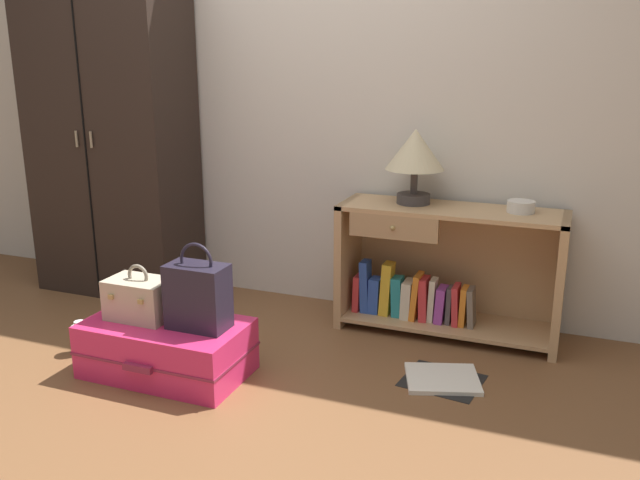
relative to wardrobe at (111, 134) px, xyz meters
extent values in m
plane|color=brown|center=(1.14, -1.20, -0.94)|extent=(9.00, 9.00, 0.00)
cube|color=beige|center=(1.14, 0.30, 0.36)|extent=(6.40, 0.10, 2.60)
cube|color=black|center=(0.00, 0.00, 0.00)|extent=(0.93, 0.45, 1.88)
cube|color=black|center=(0.00, -0.23, 0.00)|extent=(0.01, 0.01, 1.78)
cylinder|color=gray|center=(-0.05, -0.24, 0.00)|extent=(0.01, 0.01, 0.09)
cylinder|color=gray|center=(0.05, -0.24, 0.00)|extent=(0.01, 0.01, 0.09)
cube|color=tan|center=(1.46, 0.04, -0.61)|extent=(0.04, 0.35, 0.66)
cube|color=tan|center=(2.54, 0.04, -0.61)|extent=(0.04, 0.35, 0.66)
cube|color=tan|center=(2.00, 0.04, -0.29)|extent=(1.12, 0.35, 0.02)
cube|color=tan|center=(2.00, 0.04, -0.89)|extent=(1.04, 0.35, 0.02)
cube|color=tan|center=(2.00, 0.21, -0.61)|extent=(1.04, 0.01, 0.64)
cube|color=#A68259|center=(1.75, -0.13, -0.36)|extent=(0.45, 0.02, 0.12)
sphere|color=#9E844C|center=(1.75, -0.14, -0.36)|extent=(0.02, 0.02, 0.02)
cube|color=red|center=(1.53, 0.01, -0.78)|extent=(0.04, 0.10, 0.20)
cube|color=#2D51B2|center=(1.57, 0.01, -0.74)|extent=(0.05, 0.09, 0.28)
cube|color=#2D51B2|center=(1.62, 0.01, -0.78)|extent=(0.06, 0.09, 0.19)
cube|color=gold|center=(1.69, 0.01, -0.74)|extent=(0.06, 0.09, 0.28)
cube|color=teal|center=(1.75, 0.01, -0.77)|extent=(0.06, 0.09, 0.21)
cube|color=beige|center=(1.80, 0.01, -0.78)|extent=(0.05, 0.13, 0.20)
cube|color=orange|center=(1.85, 0.01, -0.76)|extent=(0.05, 0.13, 0.24)
cube|color=red|center=(1.89, 0.01, -0.76)|extent=(0.05, 0.11, 0.23)
cube|color=beige|center=(1.93, 0.01, -0.76)|extent=(0.04, 0.09, 0.23)
cube|color=purple|center=(1.98, 0.01, -0.78)|extent=(0.05, 0.11, 0.19)
cube|color=#4C474C|center=(2.02, 0.01, -0.78)|extent=(0.03, 0.09, 0.19)
cube|color=red|center=(2.06, 0.01, -0.77)|extent=(0.04, 0.12, 0.21)
cube|color=orange|center=(2.09, 0.01, -0.78)|extent=(0.03, 0.10, 0.20)
cube|color=#726659|center=(2.13, 0.01, -0.78)|extent=(0.04, 0.11, 0.20)
cylinder|color=#3D3838|center=(1.80, 0.07, -0.25)|extent=(0.17, 0.17, 0.05)
cylinder|color=#3D3838|center=(1.80, 0.07, -0.17)|extent=(0.04, 0.04, 0.13)
cone|color=beige|center=(1.80, 0.07, 0.00)|extent=(0.30, 0.30, 0.20)
cylinder|color=silver|center=(2.33, 0.07, -0.25)|extent=(0.13, 0.13, 0.06)
cube|color=#DB2860|center=(0.92, -0.89, -0.82)|extent=(0.72, 0.41, 0.25)
cube|color=maroon|center=(0.92, -0.89, -0.82)|extent=(0.73, 0.42, 0.01)
cube|color=maroon|center=(0.92, -1.10, -0.82)|extent=(0.14, 0.02, 0.03)
cube|color=#B7A88E|center=(0.79, -0.88, -0.60)|extent=(0.28, 0.18, 0.18)
torus|color=gray|center=(0.79, -0.88, -0.49)|extent=(0.11, 0.02, 0.11)
cube|color=tan|center=(0.71, -0.98, -0.57)|extent=(0.02, 0.01, 0.02)
cube|color=tan|center=(0.87, -0.98, -0.57)|extent=(0.02, 0.01, 0.02)
cube|color=#231E2D|center=(1.09, -0.88, -0.55)|extent=(0.26, 0.15, 0.29)
torus|color=#231E2D|center=(1.09, -0.88, -0.39)|extent=(0.16, 0.01, 0.16)
cylinder|color=white|center=(0.41, -0.86, -0.87)|extent=(0.08, 0.08, 0.14)
cylinder|color=silver|center=(0.41, -0.86, -0.79)|extent=(0.05, 0.05, 0.02)
cube|color=white|center=(2.10, -0.51, -0.93)|extent=(0.39, 0.36, 0.02)
cube|color=black|center=(2.10, -0.51, -0.94)|extent=(0.37, 0.33, 0.01)
camera|label=1|loc=(2.58, -3.21, 0.47)|focal=37.57mm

